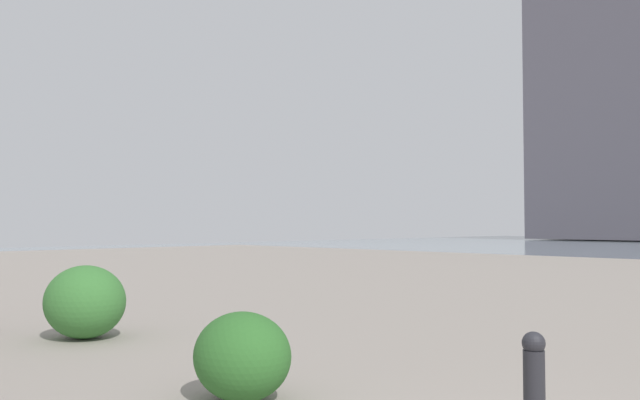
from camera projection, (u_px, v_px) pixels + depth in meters
The scene contains 3 objects.
building_annex at pixel (637, 67), 65.97m from camera, with size 17.43×15.44×37.72m.
shrub_low at pixel (242, 356), 5.27m from camera, with size 0.86×0.78×0.73m.
shrub_round at pixel (85, 302), 8.15m from camera, with size 1.10×0.99×0.93m.
Camera 1 is at (-0.99, 2.40, 1.46)m, focal length 35.75 mm.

